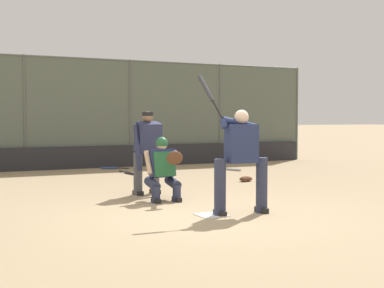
{
  "coord_description": "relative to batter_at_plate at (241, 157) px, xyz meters",
  "views": [
    {
      "loc": [
        3.75,
        7.21,
        1.5
      ],
      "look_at": [
        -0.14,
        -1.0,
        1.05
      ],
      "focal_mm": 50.0,
      "sensor_mm": 36.0,
      "label": 1
    }
  ],
  "objects": [
    {
      "name": "spare_bat_near_backstop",
      "position": [
        -0.3,
        -6.33,
        -0.85
      ],
      "size": [
        0.15,
        0.91,
        0.07
      ],
      "rotation": [
        0.0,
        0.0,
        1.68
      ],
      "color": "black",
      "rests_on": "ground_plane"
    },
    {
      "name": "umpire_home",
      "position": [
        0.56,
        -2.61,
        -0.02
      ],
      "size": [
        0.65,
        0.45,
        1.62
      ],
      "rotation": [
        0.0,
        0.0,
        0.13
      ],
      "color": "#4C4C51",
      "rests_on": "ground_plane"
    },
    {
      "name": "spare_bat_by_padding",
      "position": [
        -3.25,
        -6.01,
        -0.85
      ],
      "size": [
        0.39,
        0.85,
        0.07
      ],
      "rotation": [
        0.0,
        0.0,
        1.96
      ],
      "color": "black",
      "rests_on": "ground_plane"
    },
    {
      "name": "batter_at_plate",
      "position": [
        0.0,
        0.0,
        0.0
      ],
      "size": [
        1.01,
        0.65,
        2.17
      ],
      "rotation": [
        0.0,
        0.0,
        -0.06
      ],
      "color": "#2D334C",
      "rests_on": "ground_plane"
    },
    {
      "name": "backstop_fence",
      "position": [
        0.46,
        -8.53,
        0.84
      ],
      "size": [
        15.71,
        0.08,
        3.27
      ],
      "color": "#515651",
      "rests_on": "ground_plane"
    },
    {
      "name": "spare_bat_third_base_side",
      "position": [
        -0.28,
        -7.86,
        -0.85
      ],
      "size": [
        0.72,
        0.49,
        0.07
      ],
      "rotation": [
        0.0,
        0.0,
        5.71
      ],
      "color": "black",
      "rests_on": "ground_plane"
    },
    {
      "name": "catcher_behind_plate",
      "position": [
        0.58,
        -1.73,
        -0.29
      ],
      "size": [
        0.61,
        0.72,
        1.15
      ],
      "rotation": [
        0.0,
        0.0,
        -0.03
      ],
      "color": "#2D334C",
      "rests_on": "ground_plane"
    },
    {
      "name": "ground_plane",
      "position": [
        0.46,
        -0.09,
        -0.88
      ],
      "size": [
        160.0,
        160.0,
        0.0
      ],
      "primitive_type": "plane",
      "color": "tan"
    },
    {
      "name": "padding_wall",
      "position": [
        0.46,
        -8.43,
        -0.56
      ],
      "size": [
        15.32,
        0.18,
        0.64
      ],
      "primitive_type": "cube",
      "color": "#28282D",
      "rests_on": "ground_plane"
    },
    {
      "name": "home_plate_marker",
      "position": [
        0.46,
        -0.09,
        -0.88
      ],
      "size": [
        0.43,
        0.43,
        0.01
      ],
      "primitive_type": "cube",
      "color": "white",
      "rests_on": "ground_plane"
    },
    {
      "name": "fielding_glove_on_dirt",
      "position": [
        -2.27,
        -3.6,
        -0.82
      ],
      "size": [
        0.33,
        0.25,
        0.12
      ],
      "color": "#56331E",
      "rests_on": "ground_plane"
    }
  ]
}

